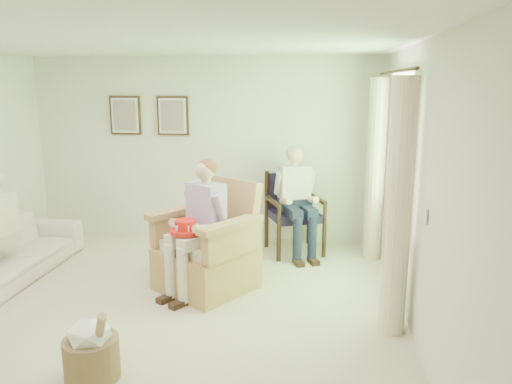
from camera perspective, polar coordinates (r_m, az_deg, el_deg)
floor at (r=5.01m, az=-12.89°, el=-14.46°), size 5.50×5.50×0.00m
back_wall at (r=7.18m, az=-5.83°, el=4.83°), size 5.00×0.04×2.60m
right_wall at (r=4.37m, az=18.64°, el=-0.69°), size 0.04×5.50×2.60m
ceiling at (r=4.50m, az=-14.55°, el=16.62°), size 5.00×5.50×0.02m
window at (r=5.48m, az=16.13°, el=5.06°), size 0.13×2.50×1.63m
curtain_left at (r=4.58m, az=15.92°, el=-1.84°), size 0.34×0.34×2.30m
curtain_right at (r=6.49m, az=13.47°, el=2.39°), size 0.34×0.34×2.30m
framed_print_left at (r=7.44m, az=-14.72°, el=8.47°), size 0.45×0.05×0.55m
framed_print_right at (r=7.21m, az=-9.51°, el=8.59°), size 0.45×0.05×0.55m
wicker_armchair at (r=5.58m, az=-5.65°, el=-7.14°), size 0.93×0.92×1.19m
wood_armchair at (r=6.74m, az=4.51°, el=-1.97°), size 0.68×0.64×1.04m
sofa at (r=6.55m, az=-26.40°, el=-6.15°), size 2.07×0.81×0.60m
person_wicker at (r=5.29m, az=-6.14°, el=-2.90°), size 0.40×0.63×1.42m
person_dark at (r=6.51m, az=4.47°, el=-0.11°), size 0.40×0.63×1.40m
red_hat at (r=5.21m, az=-8.06°, el=-4.10°), size 0.32×0.32×0.14m
hatbox at (r=4.20m, az=-18.32°, el=-16.71°), size 0.54×0.54×0.62m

